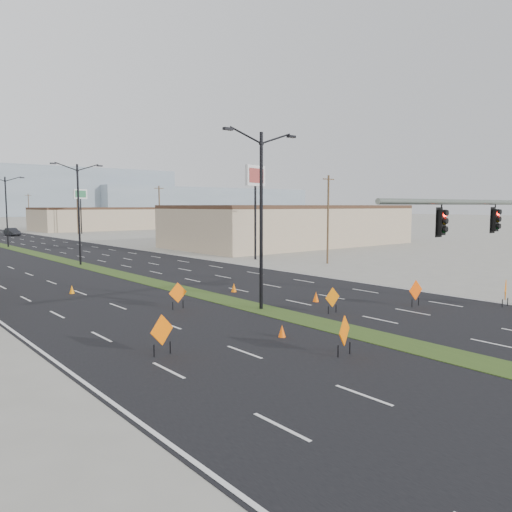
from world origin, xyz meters
TOP-DOWN VIEW (x-y plane):
  - ground at (0.00, 0.00)m, footprint 600.00×600.00m
  - building_se_near at (34.00, 45.00)m, footprint 36.00×18.00m
  - building_se_far at (38.00, 110.00)m, footprint 44.00×16.00m
  - mesa_east at (180.00, 290.00)m, footprint 160.00×50.00m
  - signal_mast at (8.56, 2.00)m, footprint 16.30×0.60m
  - streetlight_0 at (0.00, 12.00)m, footprint 5.15×0.24m
  - streetlight_1 at (0.00, 40.00)m, footprint 5.15×0.24m
  - streetlight_2 at (0.00, 68.00)m, footprint 5.15×0.24m
  - utility_pole_0 at (20.00, 25.00)m, footprint 1.60×0.20m
  - utility_pole_1 at (20.00, 60.00)m, footprint 1.60×0.20m
  - utility_pole_2 at (20.00, 95.00)m, footprint 1.60×0.20m
  - utility_pole_3 at (20.00, 130.00)m, footprint 1.60×0.20m
  - car_mid at (7.60, 96.79)m, footprint 2.18×4.86m
  - construction_sign_0 at (-8.74, 7.79)m, footprint 1.20×0.40m
  - construction_sign_1 at (-3.23, 3.12)m, footprint 1.15×0.50m
  - construction_sign_2 at (-3.65, 15.08)m, footprint 1.17×0.06m
  - construction_sign_3 at (2.34, 8.68)m, footprint 1.09×0.06m
  - construction_sign_4 at (7.52, 6.79)m, footprint 1.19×0.11m
  - construction_sign_5 at (11.50, 3.37)m, footprint 1.15×0.47m
  - cone_0 at (-3.21, 6.76)m, footprint 0.41×0.41m
  - cone_1 at (2.27, 17.57)m, footprint 0.50×0.50m
  - cone_2 at (4.05, 11.54)m, footprint 0.45×0.45m
  - cone_3 at (-6.53, 24.08)m, footprint 0.36×0.36m
  - pole_sign_east_near at (16.86, 32.81)m, footprint 3.33×1.24m
  - pole_sign_east_far at (20.64, 94.69)m, footprint 3.07×0.90m

SIDE VIEW (x-z plane):
  - ground at x=0.00m, z-range 0.00..0.00m
  - cone_0 at x=-3.21m, z-range 0.00..0.58m
  - cone_3 at x=-6.53m, z-range 0.00..0.58m
  - cone_1 at x=2.27m, z-range 0.00..0.63m
  - cone_2 at x=4.05m, z-range 0.00..0.64m
  - car_mid at x=7.60m, z-range 0.00..1.55m
  - construction_sign_3 at x=2.34m, z-range 0.12..1.57m
  - construction_sign_2 at x=-3.65m, z-range 0.13..1.69m
  - construction_sign_4 at x=7.52m, z-range 0.14..1.72m
  - construction_sign_5 at x=11.50m, z-range 0.14..1.75m
  - construction_sign_1 at x=-3.23m, z-range 0.14..1.77m
  - construction_sign_0 at x=-8.74m, z-range 0.15..1.81m
  - building_se_far at x=38.00m, z-range 0.00..5.00m
  - building_se_near at x=34.00m, z-range 0.00..5.50m
  - utility_pole_0 at x=20.00m, z-range 0.17..9.17m
  - utility_pole_1 at x=20.00m, z-range 0.17..9.17m
  - utility_pole_2 at x=20.00m, z-range 0.17..9.17m
  - utility_pole_3 at x=20.00m, z-range 0.17..9.17m
  - signal_mast at x=8.56m, z-range 0.79..8.79m
  - streetlight_0 at x=0.00m, z-range 0.41..10.43m
  - streetlight_1 at x=0.00m, z-range 0.41..10.43m
  - streetlight_2 at x=0.00m, z-range 0.41..10.43m
  - pole_sign_east_far at x=20.64m, z-range 2.95..12.32m
  - pole_sign_east_near at x=16.86m, z-range 3.31..13.61m
  - mesa_east at x=180.00m, z-range 0.00..18.00m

